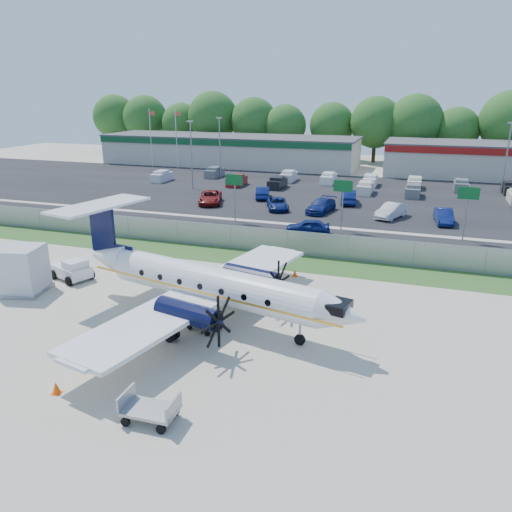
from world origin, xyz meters
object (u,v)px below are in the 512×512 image
(aircraft, at_px, (207,283))
(baggage_cart_far, at_px, (204,322))
(pushback_tug, at_px, (73,270))
(baggage_cart_near, at_px, (150,409))
(service_container, at_px, (22,271))

(aircraft, bearing_deg, baggage_cart_far, -74.16)
(aircraft, xyz_separation_m, pushback_tug, (-11.77, 3.00, -1.58))
(aircraft, relative_size, baggage_cart_far, 9.04)
(pushback_tug, bearing_deg, baggage_cart_near, -42.91)
(aircraft, relative_size, service_container, 5.86)
(baggage_cart_far, xyz_separation_m, service_container, (-13.72, 1.29, 0.99))
(service_container, bearing_deg, baggage_cart_far, -5.37)
(baggage_cart_near, relative_size, service_container, 0.68)
(service_container, bearing_deg, pushback_tug, 61.79)
(baggage_cart_far, bearing_deg, service_container, 174.63)
(baggage_cart_near, xyz_separation_m, service_container, (-15.01, 9.51, 0.90))
(aircraft, distance_m, service_container, 13.39)
(aircraft, relative_size, baggage_cart_near, 8.58)
(baggage_cart_far, height_order, service_container, service_container)
(aircraft, distance_m, pushback_tug, 12.25)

